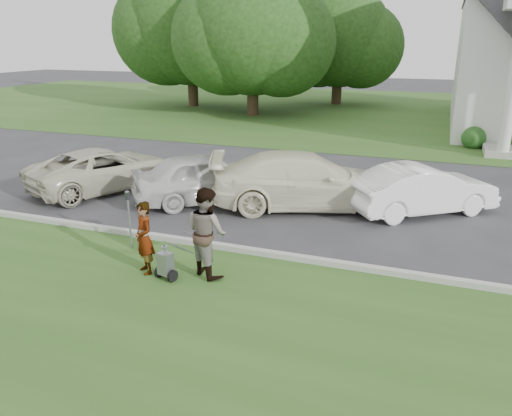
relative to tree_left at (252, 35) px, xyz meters
The scene contains 15 objects.
ground 23.95m from the tree_left, 69.98° to the right, with size 120.00×120.00×0.00m, color #333335.
grass_strip 26.73m from the tree_left, 72.22° to the right, with size 80.00×7.00×0.01m, color #2E561D.
church_lawn 10.74m from the tree_left, 32.03° to the left, with size 80.00×30.00×0.01m, color #2E561D.
curb 23.43m from the tree_left, 69.51° to the right, with size 80.00×0.18×0.15m, color #9E9E93.
tree_left is the anchor object (origin of this frame).
tree_far 6.73m from the tree_left, 153.44° to the left, with size 11.64×9.20×10.73m.
tree_back 8.95m from the tree_left, 63.43° to the left, with size 9.61×7.60×8.89m.
striping_cart 24.77m from the tree_left, 73.51° to the right, with size 0.58×0.95×0.83m.
person_left 24.40m from the tree_left, 74.75° to the right, with size 0.59×0.38×1.61m, color #999999.
person_right 24.36m from the tree_left, 71.50° to the right, with size 0.95×0.74×1.95m, color #999999.
parking_meter_near 23.15m from the tree_left, 76.65° to the right, with size 0.11×0.10×1.46m.
car_a 18.67m from the tree_left, 85.19° to the right, with size 2.32×5.03×1.40m, color beige.
car_b 19.37m from the tree_left, 73.50° to the right, with size 1.84×4.58×1.56m, color silver.
car_c 19.89m from the tree_left, 64.50° to the right, with size 2.31×5.68×1.65m, color #F2F0CD.
car_d 21.03m from the tree_left, 55.30° to the right, with size 1.51×4.34×1.43m, color white.
Camera 1 is at (4.02, -9.63, 4.86)m, focal length 35.00 mm.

